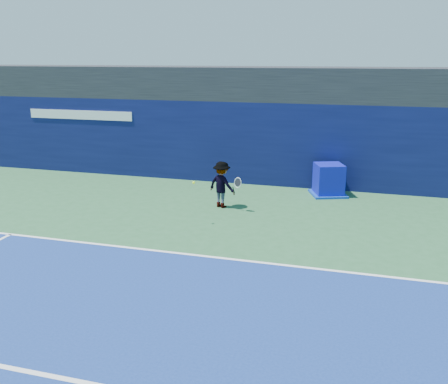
# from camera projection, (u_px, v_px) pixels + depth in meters

# --- Properties ---
(ground) EXTENTS (80.00, 80.00, 0.00)m
(ground) POSITION_uv_depth(u_px,v_px,m) (131.00, 315.00, 9.18)
(ground) COLOR #285A34
(ground) RESTS_ON ground
(baseline) EXTENTS (24.00, 0.10, 0.01)m
(baseline) POSITION_uv_depth(u_px,v_px,m) (187.00, 254.00, 11.96)
(baseline) COLOR white
(baseline) RESTS_ON ground
(service_line) EXTENTS (24.00, 0.10, 0.01)m
(service_line) POSITION_uv_depth(u_px,v_px,m) (70.00, 380.00, 7.32)
(service_line) COLOR white
(service_line) RESTS_ON ground
(stadium_band) EXTENTS (36.00, 3.00, 1.20)m
(stadium_band) POSITION_uv_depth(u_px,v_px,m) (262.00, 83.00, 18.89)
(stadium_band) COLOR black
(stadium_band) RESTS_ON back_wall_assembly
(back_wall_assembly) EXTENTS (36.00, 1.03, 3.00)m
(back_wall_assembly) POSITION_uv_depth(u_px,v_px,m) (256.00, 142.00, 18.52)
(back_wall_assembly) COLOR #0B103E
(back_wall_assembly) RESTS_ON ground
(equipment_cart) EXTENTS (1.44, 1.44, 1.08)m
(equipment_cart) POSITION_uv_depth(u_px,v_px,m) (329.00, 181.00, 16.96)
(equipment_cart) COLOR #0B0E9F
(equipment_cart) RESTS_ON ground
(tennis_player) EXTENTS (1.26, 0.85, 1.46)m
(tennis_player) POSITION_uv_depth(u_px,v_px,m) (222.00, 185.00, 15.54)
(tennis_player) COLOR white
(tennis_player) RESTS_ON ground
(tennis_ball) EXTENTS (0.08, 0.08, 0.08)m
(tennis_ball) POSITION_uv_depth(u_px,v_px,m) (194.00, 183.00, 13.81)
(tennis_ball) COLOR #D7FB1B
(tennis_ball) RESTS_ON ground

